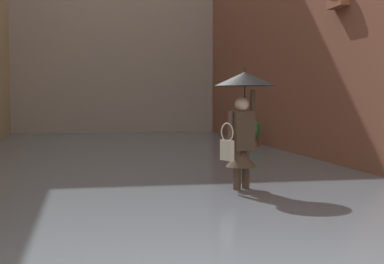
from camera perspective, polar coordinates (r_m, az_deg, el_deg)
ground_plane at (r=13.26m, az=-5.70°, el=-3.64°), size 60.00×60.00×0.00m
flood_water at (r=13.25m, az=-5.70°, el=-3.18°), size 9.07×25.68×0.21m
person_wading at (r=8.75m, az=5.30°, el=2.29°), size 0.98×0.98×2.14m
potted_plant_far_left at (r=16.50m, az=6.44°, el=-0.44°), size 0.33×0.33×0.98m
potted_plant_mid_left at (r=17.70m, az=5.50°, el=-0.22°), size 0.50×0.50×0.89m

